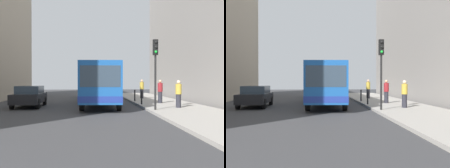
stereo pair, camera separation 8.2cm
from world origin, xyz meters
The scene contains 11 objects.
ground_plane centered at (0.00, 0.00, 0.00)m, with size 80.00×80.00×0.00m, color #38383A.
sidewalk centered at (5.40, 0.00, 0.07)m, with size 4.40×40.00×0.15m, color #9E9991.
bus centered at (0.56, 3.05, 1.73)m, with size 3.01×11.12×3.00m.
car_beside_bus centered at (-4.48, 1.99, 0.78)m, with size 1.89×4.42×1.48m.
car_behind_bus centered at (-0.11, 12.15, 0.78)m, with size 2.01×4.47×1.48m.
traffic_light centered at (3.55, -1.97, 3.01)m, with size 0.28×0.33×4.10m.
bollard_near centered at (3.45, 1.81, 0.62)m, with size 0.11×0.11×0.95m, color black.
bollard_mid centered at (3.45, 4.83, 0.62)m, with size 0.11×0.11×0.95m, color black.
pedestrian_near_signal centered at (5.31, -0.81, 1.02)m, with size 0.38×0.38×1.73m.
pedestrian_mid_sidewalk centered at (5.07, 2.81, 1.03)m, with size 0.38×0.38×1.76m.
pedestrian_far_sidewalk centered at (4.70, 8.34, 1.06)m, with size 0.38×0.38×1.81m.
Camera 2 is at (-0.20, -17.93, 1.86)m, focal length 44.61 mm.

